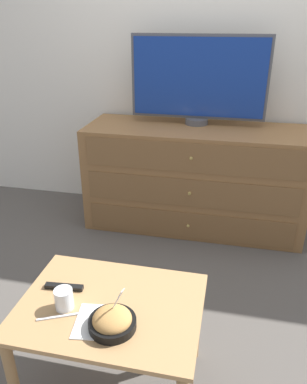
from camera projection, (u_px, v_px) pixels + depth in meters
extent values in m
plane|color=#56514C|center=(202.00, 206.00, 3.32)|extent=(12.00, 12.00, 0.00)
cube|color=white|center=(212.00, 50.00, 2.79)|extent=(12.00, 0.05, 2.60)
cube|color=olive|center=(194.00, 178.00, 2.89)|extent=(1.63, 0.56, 0.79)
cube|color=brown|center=(188.00, 225.00, 2.75)|extent=(1.50, 0.01, 0.21)
sphere|color=tan|center=(188.00, 226.00, 2.75)|extent=(0.02, 0.02, 0.02)
cube|color=brown|center=(190.00, 193.00, 2.64)|extent=(1.50, 0.01, 0.21)
sphere|color=tan|center=(190.00, 194.00, 2.63)|extent=(0.02, 0.02, 0.02)
cube|color=brown|center=(191.00, 158.00, 2.53)|extent=(1.50, 0.01, 0.21)
sphere|color=tan|center=(191.00, 158.00, 2.52)|extent=(0.02, 0.02, 0.02)
cylinder|color=#515156|center=(197.00, 121.00, 2.81)|extent=(0.17, 0.17, 0.05)
cube|color=#515156|center=(199.00, 77.00, 2.69)|extent=(0.99, 0.04, 0.59)
cube|color=navy|center=(199.00, 78.00, 2.67)|extent=(0.95, 0.01, 0.55)
cube|color=tan|center=(110.00, 306.00, 1.52)|extent=(0.74, 0.55, 0.02)
cylinder|color=#9C7549|center=(13.00, 381.00, 1.47)|extent=(0.04, 0.04, 0.45)
cylinder|color=#9C7549|center=(64.00, 300.00, 1.89)|extent=(0.04, 0.04, 0.45)
cylinder|color=#9C7549|center=(196.00, 321.00, 1.76)|extent=(0.04, 0.04, 0.45)
cylinder|color=black|center=(112.00, 323.00, 1.39)|extent=(0.18, 0.18, 0.03)
ellipsoid|color=tan|center=(112.00, 319.00, 1.39)|extent=(0.15, 0.15, 0.07)
cube|color=silver|center=(115.00, 305.00, 1.38)|extent=(0.06, 0.03, 0.13)
cube|color=silver|center=(121.00, 293.00, 1.34)|extent=(0.02, 0.03, 0.03)
cylinder|color=white|center=(64.00, 302.00, 1.49)|extent=(0.07, 0.07, 0.05)
cylinder|color=white|center=(64.00, 299.00, 1.48)|extent=(0.07, 0.07, 0.09)
cube|color=white|center=(100.00, 322.00, 1.42)|extent=(0.21, 0.21, 0.00)
cube|color=silver|center=(60.00, 316.00, 1.45)|extent=(0.17, 0.08, 0.01)
cube|color=black|center=(64.00, 287.00, 1.60)|extent=(0.17, 0.04, 0.02)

